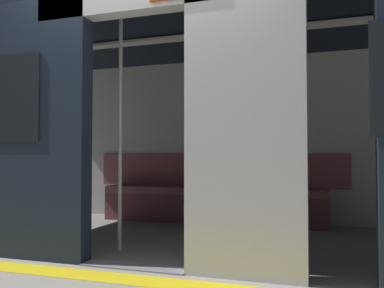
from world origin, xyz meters
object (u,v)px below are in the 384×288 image
object	(u,v)px
bench_seat	(211,196)
grab_pole_door	(120,132)
train_car	(180,95)
handbag	(252,182)
grab_pole_far	(198,131)
book	(196,186)
person_seated	(222,172)

from	to	relation	value
bench_seat	grab_pole_door	xyz separation A→B (m)	(0.38, 1.80, 0.75)
train_car	handbag	world-z (taller)	train_car
train_car	grab_pole_far	bearing A→B (deg)	120.53
train_car	grab_pole_far	distance (m)	0.97
grab_pole_far	book	bearing A→B (deg)	-71.89
grab_pole_door	grab_pole_far	bearing A→B (deg)	-179.83
person_seated	grab_pole_door	xyz separation A→B (m)	(0.55, 1.75, 0.42)
train_car	book	bearing A→B (deg)	-81.22
bench_seat	book	world-z (taller)	book
bench_seat	grab_pole_door	size ratio (longest dim) A/B	1.35
handbag	book	distance (m)	0.78
train_car	book	world-z (taller)	train_car
handbag	grab_pole_door	world-z (taller)	grab_pole_door
person_seated	grab_pole_far	distance (m)	1.81
book	grab_pole_far	world-z (taller)	grab_pole_far
train_car	handbag	xyz separation A→B (m)	(-0.60, -1.10, -1.00)
handbag	book	bearing A→B (deg)	-2.37
person_seated	handbag	xyz separation A→B (m)	(-0.38, -0.09, -0.13)
bench_seat	person_seated	world-z (taller)	person_seated
bench_seat	grab_pole_door	distance (m)	1.99
train_car	bench_seat	size ratio (longest dim) A/B	2.14
train_car	grab_pole_door	distance (m)	0.93
grab_pole_door	person_seated	bearing A→B (deg)	-107.46
handbag	grab_pole_far	bearing A→B (deg)	84.96
bench_seat	grab_pole_door	world-z (taller)	grab_pole_door
train_car	bench_seat	distance (m)	1.60
grab_pole_door	train_car	bearing A→B (deg)	-113.96
train_car	bench_seat	world-z (taller)	train_car
person_seated	grab_pole_door	bearing A→B (deg)	72.54
book	grab_pole_door	xyz separation A→B (m)	(0.16, 1.87, 0.63)
book	handbag	bearing A→B (deg)	173.88
book	grab_pole_far	distance (m)	2.06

